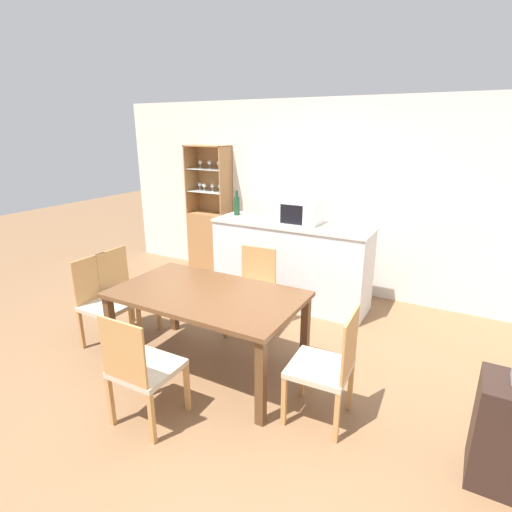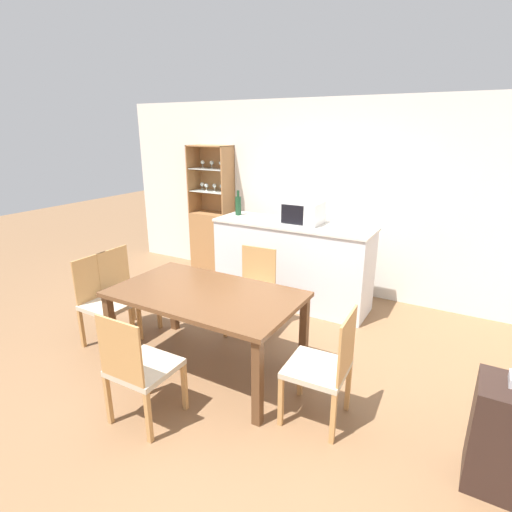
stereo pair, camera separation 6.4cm
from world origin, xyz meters
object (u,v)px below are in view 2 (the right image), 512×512
object	(u,v)px
wine_bottle	(238,205)
dining_chair_head_far	(252,292)
microwave	(303,213)
display_cabinet	(213,233)
dining_chair_head_near	(140,368)
dining_chair_side_right_near	(323,367)
dining_chair_side_left_far	(127,292)
dining_table	(206,301)
dining_chair_side_left_near	(105,302)

from	to	relation	value
wine_bottle	dining_chair_head_far	bearing A→B (deg)	-51.21
microwave	display_cabinet	bearing A→B (deg)	164.04
display_cabinet	dining_chair_head_far	size ratio (longest dim) A/B	2.08
dining_chair_head_near	dining_chair_side_right_near	size ratio (longest dim) A/B	1.00
dining_chair_side_left_far	dining_chair_side_right_near	bearing A→B (deg)	81.74
display_cabinet	dining_table	bearing A→B (deg)	-55.51
dining_chair_head_near	wine_bottle	world-z (taller)	wine_bottle
dining_table	microwave	bearing A→B (deg)	85.13
dining_chair_head_far	dining_chair_side_right_near	size ratio (longest dim) A/B	1.00
wine_bottle	dining_chair_head_near	bearing A→B (deg)	-73.27
dining_table	dining_chair_side_left_near	size ratio (longest dim) A/B	1.82
dining_table	dining_chair_head_far	size ratio (longest dim) A/B	1.82
dining_table	dining_chair_side_left_near	world-z (taller)	dining_chair_side_left_near
dining_chair_head_near	dining_chair_head_far	bearing A→B (deg)	89.27
dining_chair_head_near	dining_chair_side_left_far	xyz separation A→B (m)	(-1.19, 0.99, 0.00)
dining_chair_head_far	wine_bottle	bearing A→B (deg)	-55.15
dining_chair_head_far	dining_chair_head_near	size ratio (longest dim) A/B	1.00
display_cabinet	dining_chair_head_near	distance (m)	3.50
dining_chair_head_far	dining_chair_side_left_near	size ratio (longest dim) A/B	1.00
dining_chair_head_near	dining_chair_side_left_far	size ratio (longest dim) A/B	1.00
dining_table	dining_chair_side_right_near	distance (m)	1.22
dining_chair_head_far	microwave	xyz separation A→B (m)	(0.16, 0.95, 0.72)
dining_chair_side_left_near	microwave	bearing A→B (deg)	145.81
dining_chair_head_near	microwave	world-z (taller)	microwave
dining_chair_side_right_near	wine_bottle	world-z (taller)	wine_bottle
dining_chair_side_left_near	display_cabinet	bearing A→B (deg)	-170.64
dining_chair_side_left_far	wine_bottle	size ratio (longest dim) A/B	2.81
dining_chair_head_far	dining_chair_side_right_near	xyz separation A→B (m)	(1.19, -0.98, 0.00)
display_cabinet	dining_chair_side_right_near	world-z (taller)	display_cabinet
microwave	wine_bottle	distance (m)	0.95
dining_chair_head_far	wine_bottle	size ratio (longest dim) A/B	2.81
dining_chair_side_right_near	dining_chair_head_far	bearing A→B (deg)	47.96
dining_chair_head_near	wine_bottle	size ratio (longest dim) A/B	2.81
display_cabinet	dining_chair_head_far	xyz separation A→B (m)	(1.57, -1.45, -0.14)
display_cabinet	dining_table	xyz separation A→B (m)	(1.57, -2.28, 0.08)
dining_chair_head_near	dining_chair_side_left_far	bearing A→B (deg)	139.54
dining_chair_side_right_near	microwave	size ratio (longest dim) A/B	2.06
microwave	wine_bottle	xyz separation A→B (m)	(-0.95, 0.04, -0.00)
dining_chair_side_left_near	wine_bottle	world-z (taller)	wine_bottle
display_cabinet	dining_chair_side_left_far	bearing A→B (deg)	-79.95
dining_chair_side_left_far	dining_chair_side_right_near	size ratio (longest dim) A/B	1.00
dining_table	wine_bottle	world-z (taller)	wine_bottle
dining_chair_side_left_far	microwave	world-z (taller)	microwave
display_cabinet	dining_chair_head_far	distance (m)	2.14
dining_table	dining_chair_head_near	world-z (taller)	dining_chair_head_near
dining_chair_side_right_near	dining_chair_side_left_far	bearing A→B (deg)	80.43
dining_chair_side_left_far	dining_chair_side_left_near	bearing A→B (deg)	-1.24
display_cabinet	microwave	bearing A→B (deg)	-15.96
dining_table	dining_chair_side_right_near	xyz separation A→B (m)	(1.19, -0.15, -0.22)
dining_chair_head_near	wine_bottle	xyz separation A→B (m)	(-0.80, 2.67, 0.72)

